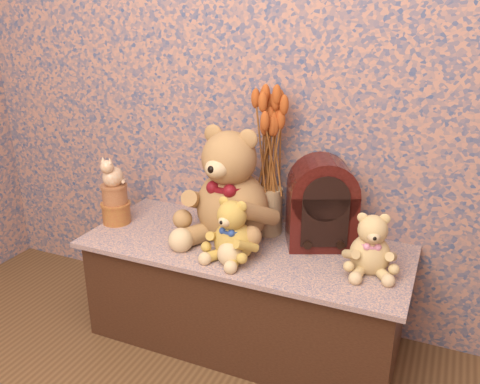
# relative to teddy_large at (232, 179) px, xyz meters

# --- Properties ---
(display_shelf) EXTENTS (1.31, 0.55, 0.45)m
(display_shelf) POSITION_rel_teddy_large_xyz_m (0.08, -0.05, -0.47)
(display_shelf) COLOR #374370
(display_shelf) RESTS_ON ground
(teddy_large) EXTENTS (0.45, 0.51, 0.50)m
(teddy_large) POSITION_rel_teddy_large_xyz_m (0.00, 0.00, 0.00)
(teddy_large) COLOR olive
(teddy_large) RESTS_ON display_shelf
(teddy_medium) EXTENTS (0.25, 0.28, 0.26)m
(teddy_medium) POSITION_rel_teddy_large_xyz_m (0.08, -0.16, -0.12)
(teddy_medium) COLOR #BD8D35
(teddy_medium) RESTS_ON display_shelf
(teddy_small) EXTENTS (0.25, 0.27, 0.24)m
(teddy_small) POSITION_rel_teddy_large_xyz_m (0.57, -0.06, -0.13)
(teddy_small) COLOR tan
(teddy_small) RESTS_ON display_shelf
(cathedral_radio) EXTENTS (0.31, 0.28, 0.36)m
(cathedral_radio) POSITION_rel_teddy_large_xyz_m (0.35, 0.08, -0.07)
(cathedral_radio) COLOR #350C09
(cathedral_radio) RESTS_ON display_shelf
(ceramic_vase) EXTENTS (0.16, 0.16, 0.20)m
(ceramic_vase) POSITION_rel_teddy_large_xyz_m (0.12, 0.10, -0.15)
(ceramic_vase) COLOR tan
(ceramic_vase) RESTS_ON display_shelf
(dried_stalks) EXTENTS (0.23, 0.23, 0.41)m
(dried_stalks) POSITION_rel_teddy_large_xyz_m (0.12, 0.10, 0.15)
(dried_stalks) COLOR #B34C1C
(dried_stalks) RESTS_ON ceramic_vase
(biscuit_tin_lower) EXTENTS (0.16, 0.16, 0.09)m
(biscuit_tin_lower) POSITION_rel_teddy_large_xyz_m (-0.53, -0.07, -0.21)
(biscuit_tin_lower) COLOR #B88F35
(biscuit_tin_lower) RESTS_ON display_shelf
(biscuit_tin_upper) EXTENTS (0.11, 0.11, 0.08)m
(biscuit_tin_upper) POSITION_rel_teddy_large_xyz_m (-0.53, -0.07, -0.12)
(biscuit_tin_upper) COLOR tan
(biscuit_tin_upper) RESTS_ON biscuit_tin_lower
(cat_figurine) EXTENTS (0.10, 0.11, 0.14)m
(cat_figurine) POSITION_rel_teddy_large_xyz_m (-0.53, -0.07, -0.01)
(cat_figurine) COLOR silver
(cat_figurine) RESTS_ON biscuit_tin_upper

